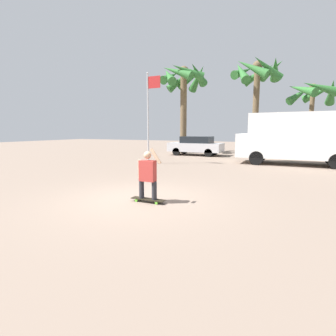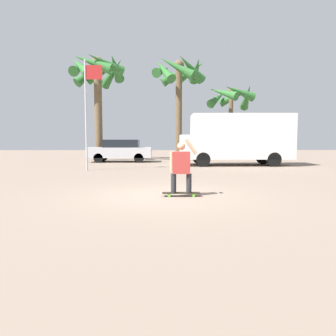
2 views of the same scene
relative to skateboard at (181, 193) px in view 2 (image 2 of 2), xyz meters
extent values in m
plane|color=gray|center=(-0.43, 0.15, -0.08)|extent=(80.00, 80.00, 0.00)
cube|color=black|center=(0.00, 0.00, 0.01)|extent=(1.00, 0.25, 0.02)
cylinder|color=#66C633|center=(-0.32, -0.10, -0.04)|extent=(0.08, 0.03, 0.08)
cylinder|color=#66C633|center=(-0.32, 0.10, -0.04)|extent=(0.08, 0.03, 0.08)
cylinder|color=#66C633|center=(0.32, -0.10, -0.04)|extent=(0.08, 0.03, 0.08)
cylinder|color=#66C633|center=(0.32, 0.10, -0.04)|extent=(0.08, 0.03, 0.08)
cylinder|color=#28282D|center=(-0.20, 0.00, 0.27)|extent=(0.14, 0.14, 0.50)
cylinder|color=#28282D|center=(0.20, 0.00, 0.27)|extent=(0.14, 0.14, 0.50)
cube|color=#B23833|center=(0.00, 0.00, 0.81)|extent=(0.45, 0.22, 0.58)
sphere|color=tan|center=(0.00, 0.00, 1.24)|extent=(0.21, 0.21, 0.21)
cylinder|color=tan|center=(-0.25, 0.00, 0.84)|extent=(0.09, 0.09, 0.51)
cylinder|color=tan|center=(0.25, 0.00, 1.23)|extent=(0.34, 0.09, 0.43)
cylinder|color=black|center=(1.74, 9.62, 0.32)|extent=(0.80, 0.28, 0.80)
cylinder|color=black|center=(1.74, 11.63, 0.32)|extent=(0.80, 0.28, 0.80)
cylinder|color=black|center=(5.70, 9.62, 0.32)|extent=(0.80, 0.28, 0.80)
cylinder|color=black|center=(5.70, 11.63, 0.32)|extent=(0.80, 0.28, 0.80)
cube|color=white|center=(1.64, 10.62, 1.01)|extent=(2.24, 2.29, 1.38)
cube|color=black|center=(1.19, 10.62, 1.29)|extent=(0.04, 1.94, 0.69)
cube|color=white|center=(4.83, 10.62, 1.60)|extent=(4.15, 2.29, 2.56)
cube|color=white|center=(1.97, 10.62, 2.29)|extent=(1.57, 2.10, 1.18)
cylinder|color=black|center=(-4.73, 12.90, 0.23)|extent=(0.62, 0.22, 0.62)
cylinder|color=black|center=(-4.73, 14.54, 0.23)|extent=(0.62, 0.22, 0.62)
cylinder|color=black|center=(-2.09, 12.90, 0.23)|extent=(0.62, 0.22, 0.62)
cylinder|color=black|center=(-2.09, 14.54, 0.23)|extent=(0.62, 0.22, 0.62)
cube|color=#BCBCC1|center=(-3.41, 13.72, 0.57)|extent=(4.25, 1.85, 0.68)
cube|color=black|center=(-3.30, 13.72, 1.17)|extent=(2.34, 1.63, 0.52)
cylinder|color=brown|center=(4.75, 16.95, 2.53)|extent=(0.34, 0.34, 5.22)
sphere|color=brown|center=(4.75, 16.95, 5.14)|extent=(0.54, 0.54, 0.54)
cone|color=#2D6B2D|center=(5.96, 16.92, 4.72)|extent=(0.74, 2.39, 1.94)
cone|color=#2D6B2D|center=(5.24, 18.06, 4.86)|extent=(2.56, 1.62, 1.54)
cone|color=#2D6B2D|center=(3.87, 17.78, 4.77)|extent=(2.16, 2.23, 1.81)
cone|color=#2D6B2D|center=(3.94, 16.05, 4.91)|extent=(2.32, 2.18, 1.39)
cone|color=#2D6B2D|center=(5.12, 15.80, 4.93)|extent=(2.60, 1.40, 1.33)
cylinder|color=brown|center=(0.70, 16.59, 3.46)|extent=(0.49, 0.49, 7.09)
sphere|color=brown|center=(0.70, 16.59, 7.01)|extent=(0.78, 0.78, 0.78)
cone|color=#2D6B2D|center=(2.01, 16.69, 6.67)|extent=(0.92, 2.74, 1.78)
cone|color=#2D6B2D|center=(1.70, 17.45, 6.77)|extent=(2.33, 2.56, 1.51)
cone|color=#2D6B2D|center=(0.62, 17.91, 6.60)|extent=(2.68, 0.91, 1.99)
cone|color=#2D6B2D|center=(-0.52, 17.09, 6.75)|extent=(1.72, 2.80, 1.57)
cone|color=#2D6B2D|center=(-0.43, 15.93, 6.52)|extent=(1.91, 2.55, 2.21)
cone|color=#2D6B2D|center=(0.46, 15.30, 6.63)|extent=(2.75, 1.21, 1.92)
cone|color=#2D6B2D|center=(1.52, 15.57, 6.58)|extent=(2.50, 2.21, 2.05)
cylinder|color=brown|center=(-5.19, 15.47, 3.41)|extent=(0.56, 0.56, 6.97)
sphere|color=brown|center=(-5.19, 15.47, 6.89)|extent=(0.89, 0.89, 0.89)
cone|color=#2D6B2D|center=(-3.86, 15.35, 6.54)|extent=(0.98, 2.77, 1.84)
cone|color=#2D6B2D|center=(-4.25, 16.41, 6.40)|extent=(2.34, 2.32, 2.22)
cone|color=#2D6B2D|center=(-5.05, 16.79, 6.53)|extent=(2.76, 1.01, 1.87)
cone|color=#2D6B2D|center=(-5.97, 16.54, 6.39)|extent=(2.48, 2.10, 2.24)
cone|color=#2D6B2D|center=(-6.51, 15.58, 6.59)|extent=(0.97, 2.79, 1.69)
cone|color=#2D6B2D|center=(-6.21, 14.63, 6.49)|extent=(2.27, 2.53, 1.99)
cone|color=#2D6B2D|center=(-5.26, 14.14, 6.62)|extent=(2.78, 0.89, 1.60)
cone|color=#2D6B2D|center=(-4.42, 14.38, 6.64)|extent=(2.68, 2.19, 1.53)
cylinder|color=#B7B7BC|center=(-4.21, 7.48, 2.52)|extent=(0.09, 0.09, 5.20)
sphere|color=#B7B7BC|center=(-4.21, 7.48, 5.17)|extent=(0.12, 0.12, 0.12)
cube|color=#B22323|center=(-3.78, 7.48, 4.63)|extent=(0.77, 0.02, 0.67)
camera|label=1|loc=(3.54, -6.18, 1.91)|focal=28.00mm
camera|label=2|loc=(-0.47, -8.53, 1.40)|focal=35.00mm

